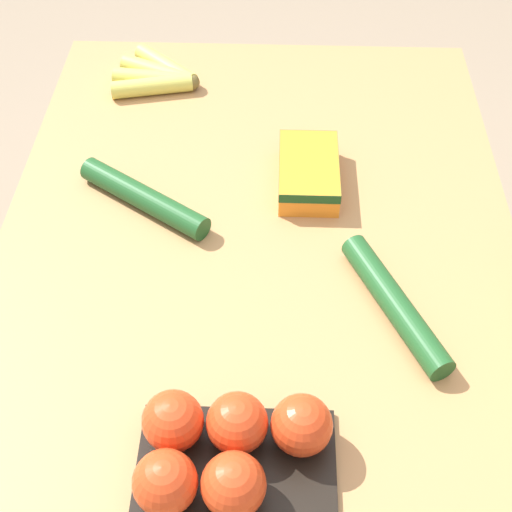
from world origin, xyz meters
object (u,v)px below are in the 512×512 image
carrot_bag (309,171)px  cucumber_near (144,198)px  banana_bunch (158,76)px  tomato_pack (225,450)px  cucumber_far (395,303)px

carrot_bag → cucumber_near: size_ratio=0.73×
banana_bunch → carrot_bag: 0.44m
banana_bunch → tomato_pack: 0.89m
banana_bunch → cucumber_far: size_ratio=0.71×
tomato_pack → banana_bunch: bearing=-167.2°
tomato_pack → carrot_bag: (-0.56, 0.12, -0.01)m
carrot_bag → cucumber_far: bearing=23.5°
cucumber_near → cucumber_far: bearing=62.0°
tomato_pack → cucumber_near: bearing=-160.2°
banana_bunch → tomato_pack: (0.87, 0.20, 0.03)m
banana_bunch → carrot_bag: carrot_bag is taller
banana_bunch → carrot_bag: bearing=45.4°
banana_bunch → cucumber_far: bearing=36.2°
tomato_pack → cucumber_near: size_ratio=1.05×
carrot_bag → cucumber_near: (0.07, -0.29, -0.01)m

